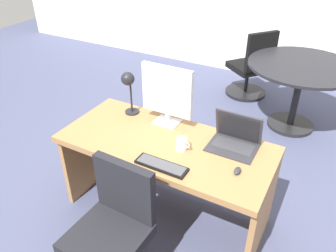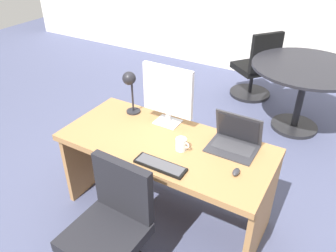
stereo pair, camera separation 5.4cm
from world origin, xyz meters
The scene contains 11 objects.
ground centered at (0.00, 1.50, 0.00)m, with size 12.00×12.00×0.00m, color #474C6B.
desk centered at (0.00, 0.04, 0.54)m, with size 1.61×0.73×0.73m.
monitor centered at (-0.12, 0.24, 1.00)m, with size 0.43×0.16×0.49m.
laptop centered at (0.46, 0.22, 0.80)m, with size 0.35×0.27×0.26m.
keyboard centered at (0.12, -0.27, 0.74)m, with size 0.37×0.11×0.02m.
mouse centered at (0.59, -0.08, 0.75)m, with size 0.04×0.08×0.03m.
desk_lamp centered at (-0.47, 0.22, 1.01)m, with size 0.12×0.14×0.38m.
coffee_mug centered at (0.15, -0.03, 0.78)m, with size 0.11×0.08×0.09m.
office_chair centered at (-0.01, -0.69, 0.37)m, with size 0.56×0.56×0.89m.
meeting_table centered at (0.65, 1.94, 0.60)m, with size 1.20×1.20×0.79m.
meeting_chair_near centered at (-0.05, 2.48, 0.38)m, with size 0.65×0.65×0.94m.
Camera 2 is at (1.05, -1.76, 2.16)m, focal length 35.64 mm.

